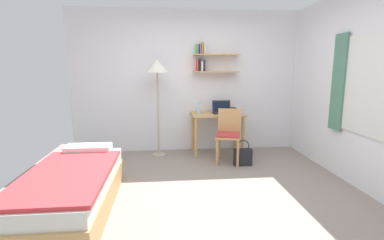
{
  "coord_description": "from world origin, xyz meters",
  "views": [
    {
      "loc": [
        -0.5,
        -3.33,
        1.55
      ],
      "look_at": [
        -0.12,
        0.51,
        0.85
      ],
      "focal_mm": 26.69,
      "sensor_mm": 36.0,
      "label": 1
    }
  ],
  "objects_px": {
    "bed": "(73,189)",
    "book_stack": "(232,110)",
    "laptop": "(222,110)",
    "desk": "(217,121)",
    "desk_chair": "(229,133)",
    "standing_lamp": "(157,71)",
    "water_bottle": "(199,107)",
    "handbag": "(243,156)"
  },
  "relations": [
    {
      "from": "standing_lamp",
      "to": "water_bottle",
      "type": "height_order",
      "value": "standing_lamp"
    },
    {
      "from": "desk_chair",
      "to": "book_stack",
      "type": "bearing_deg",
      "value": 71.36
    },
    {
      "from": "desk",
      "to": "book_stack",
      "type": "bearing_deg",
      "value": 6.86
    },
    {
      "from": "bed",
      "to": "desk",
      "type": "relative_size",
      "value": 2.05
    },
    {
      "from": "desk",
      "to": "handbag",
      "type": "distance_m",
      "value": 0.89
    },
    {
      "from": "bed",
      "to": "desk",
      "type": "xyz_separation_m",
      "value": [
        1.98,
        1.96,
        0.36
      ]
    },
    {
      "from": "water_bottle",
      "to": "laptop",
      "type": "bearing_deg",
      "value": 2.89
    },
    {
      "from": "laptop",
      "to": "water_bottle",
      "type": "height_order",
      "value": "water_bottle"
    },
    {
      "from": "standing_lamp",
      "to": "book_stack",
      "type": "height_order",
      "value": "standing_lamp"
    },
    {
      "from": "bed",
      "to": "book_stack",
      "type": "bearing_deg",
      "value": 41.47
    },
    {
      "from": "bed",
      "to": "laptop",
      "type": "relative_size",
      "value": 5.53
    },
    {
      "from": "desk_chair",
      "to": "water_bottle",
      "type": "relative_size",
      "value": 3.75
    },
    {
      "from": "book_stack",
      "to": "bed",
      "type": "bearing_deg",
      "value": -138.53
    },
    {
      "from": "desk",
      "to": "standing_lamp",
      "type": "bearing_deg",
      "value": -177.86
    },
    {
      "from": "laptop",
      "to": "handbag",
      "type": "bearing_deg",
      "value": -73.98
    },
    {
      "from": "standing_lamp",
      "to": "handbag",
      "type": "bearing_deg",
      "value": -26.24
    },
    {
      "from": "bed",
      "to": "water_bottle",
      "type": "bearing_deg",
      "value": 50.15
    },
    {
      "from": "desk_chair",
      "to": "standing_lamp",
      "type": "bearing_deg",
      "value": 157.65
    },
    {
      "from": "desk_chair",
      "to": "laptop",
      "type": "relative_size",
      "value": 2.58
    },
    {
      "from": "handbag",
      "to": "laptop",
      "type": "bearing_deg",
      "value": 106.02
    },
    {
      "from": "water_bottle",
      "to": "desk",
      "type": "bearing_deg",
      "value": 0.51
    },
    {
      "from": "standing_lamp",
      "to": "water_bottle",
      "type": "bearing_deg",
      "value": 2.9
    },
    {
      "from": "desk",
      "to": "handbag",
      "type": "relative_size",
      "value": 2.18
    },
    {
      "from": "bed",
      "to": "book_stack",
      "type": "relative_size",
      "value": 7.56
    },
    {
      "from": "bed",
      "to": "standing_lamp",
      "type": "relative_size",
      "value": 1.11
    },
    {
      "from": "desk_chair",
      "to": "standing_lamp",
      "type": "height_order",
      "value": "standing_lamp"
    },
    {
      "from": "desk",
      "to": "desk_chair",
      "type": "bearing_deg",
      "value": -79.11
    },
    {
      "from": "water_bottle",
      "to": "handbag",
      "type": "relative_size",
      "value": 0.56
    },
    {
      "from": "book_stack",
      "to": "desk_chair",
      "type": "bearing_deg",
      "value": -108.64
    },
    {
      "from": "standing_lamp",
      "to": "handbag",
      "type": "distance_m",
      "value": 2.03
    },
    {
      "from": "desk_chair",
      "to": "handbag",
      "type": "distance_m",
      "value": 0.44
    },
    {
      "from": "desk",
      "to": "standing_lamp",
      "type": "distance_m",
      "value": 1.4
    },
    {
      "from": "bed",
      "to": "laptop",
      "type": "xyz_separation_m",
      "value": [
        2.06,
        1.98,
        0.57
      ]
    },
    {
      "from": "book_stack",
      "to": "handbag",
      "type": "height_order",
      "value": "book_stack"
    },
    {
      "from": "standing_lamp",
      "to": "water_bottle",
      "type": "xyz_separation_m",
      "value": [
        0.73,
        0.04,
        -0.64
      ]
    },
    {
      "from": "laptop",
      "to": "book_stack",
      "type": "xyz_separation_m",
      "value": [
        0.2,
        0.02,
        -0.01
      ]
    },
    {
      "from": "laptop",
      "to": "desk",
      "type": "bearing_deg",
      "value": -167.96
    },
    {
      "from": "standing_lamp",
      "to": "laptop",
      "type": "relative_size",
      "value": 4.97
    },
    {
      "from": "book_stack",
      "to": "standing_lamp",
      "type": "bearing_deg",
      "value": -176.85
    },
    {
      "from": "bed",
      "to": "desk",
      "type": "bearing_deg",
      "value": 44.83
    },
    {
      "from": "water_bottle",
      "to": "handbag",
      "type": "height_order",
      "value": "water_bottle"
    },
    {
      "from": "standing_lamp",
      "to": "book_stack",
      "type": "bearing_deg",
      "value": 3.15
    }
  ]
}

